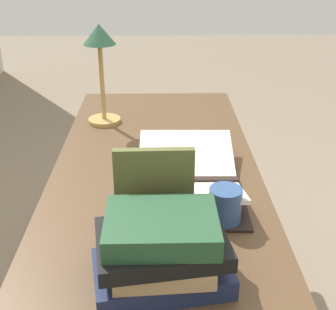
{
  "coord_description": "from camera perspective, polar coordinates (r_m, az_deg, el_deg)",
  "views": [
    {
      "loc": [
        -1.37,
        -0.01,
        1.48
      ],
      "look_at": [
        -0.06,
        -0.04,
        0.85
      ],
      "focal_mm": 50.0,
      "sensor_mm": 36.0,
      "label": 1
    }
  ],
  "objects": [
    {
      "name": "reading_lamp",
      "position": [
        1.86,
        -8.26,
        12.2
      ],
      "size": [
        0.13,
        0.13,
        0.4
      ],
      "color": "tan",
      "rests_on": "reading_desk"
    },
    {
      "name": "book_standing_upright",
      "position": [
        1.14,
        -1.84,
        -5.13
      ],
      "size": [
        0.02,
        0.19,
        0.26
      ],
      "rotation": [
        0.0,
        0.0,
        0.02
      ],
      "color": "brown",
      "rests_on": "reading_desk"
    },
    {
      "name": "coffee_mug",
      "position": [
        1.26,
        6.98,
        -6.16
      ],
      "size": [
        0.12,
        0.09,
        0.1
      ],
      "rotation": [
        0.0,
        0.0,
        5.93
      ],
      "color": "#335184",
      "rests_on": "reading_desk"
    },
    {
      "name": "open_book",
      "position": [
        1.45,
        2.38,
        -2.66
      ],
      "size": [
        0.53,
        0.34,
        0.08
      ],
      "rotation": [
        0.0,
        0.0,
        -0.02
      ],
      "color": "black",
      "rests_on": "reading_desk"
    },
    {
      "name": "book_stack_tall",
      "position": [
        1.03,
        -0.78,
        -11.69
      ],
      "size": [
        0.24,
        0.33,
        0.17
      ],
      "color": "#1E284C",
      "rests_on": "reading_desk"
    },
    {
      "name": "reading_desk",
      "position": [
        1.6,
        -1.46,
        -4.93
      ],
      "size": [
        1.59,
        0.68,
        0.77
      ],
      "color": "brown",
      "rests_on": "ground_plane"
    }
  ]
}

